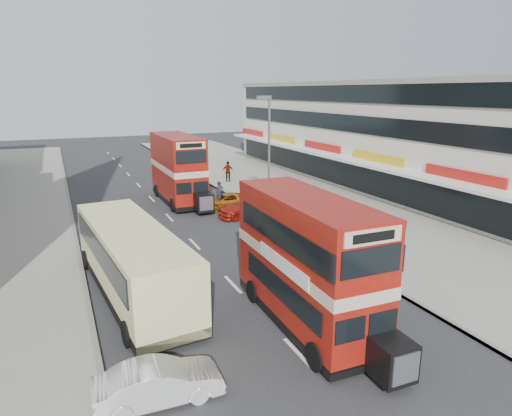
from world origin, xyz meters
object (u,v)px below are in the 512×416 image
car_right_b (226,201)px  street_lamp (268,146)px  car_left_front (159,383)px  coach (132,258)px  cyclist (220,200)px  pedestrian_near (305,205)px  bus_main (307,261)px  pedestrian_far (228,171)px  car_right_a (252,207)px  bus_second (178,168)px

car_right_b → street_lamp: bearing=36.9°
car_left_front → car_right_b: car_left_front is taller
coach → street_lamp: bearing=35.1°
car_right_b → cyclist: 0.49m
car_left_front → pedestrian_near: pedestrian_near is taller
coach → cyclist: (8.22, 12.11, -0.95)m
bus_main → pedestrian_far: 26.82m
car_right_b → pedestrian_far: (3.45, 8.80, 0.55)m
street_lamp → car_left_front: street_lamp is taller
car_right_b → pedestrian_far: bearing=159.7°
street_lamp → car_left_front: (-11.23, -16.43, -4.20)m
car_left_front → pedestrian_far: size_ratio=1.87×
pedestrian_far → pedestrian_near: bearing=-76.8°
street_lamp → bus_main: bearing=-110.3°
coach → bus_main: bearing=-48.9°
car_left_front → car_right_a: (10.01, 16.43, 0.10)m
pedestrian_far → car_right_a: bearing=-90.5°
coach → car_left_front: size_ratio=2.99×
car_right_a → pedestrian_far: size_ratio=2.50×
street_lamp → car_left_front: 20.34m
cyclist → bus_second: bearing=118.1°
pedestrian_far → car_right_b: bearing=-99.2°
coach → pedestrian_far: bearing=54.3°
street_lamp → pedestrian_near: size_ratio=4.44×
coach → cyclist: bearing=50.4°
pedestrian_near → car_left_front: bearing=33.1°
cyclist → coach: bearing=-129.7°
bus_main → bus_second: size_ratio=0.94×
bus_second → pedestrian_far: bearing=-138.7°
bus_second → car_right_a: 7.41m
bus_main → cyclist: size_ratio=4.20×
street_lamp → car_right_b: street_lamp is taller
car_left_front → pedestrian_far: bearing=-21.8°
car_left_front → cyclist: 21.25m
car_left_front → street_lamp: bearing=-31.9°
bus_second → pedestrian_near: (6.34, -8.55, -1.56)m
coach → car_right_b: (8.67, 12.00, -1.07)m
car_left_front → pedestrian_near: (12.87, 14.13, 0.48)m
bus_main → street_lamp: bearing=-109.0°
street_lamp → car_right_a: (-1.22, 0.00, -4.10)m
car_right_b → pedestrian_near: size_ratio=2.15×
bus_main → cyclist: bus_main is taller
bus_main → bus_second: (0.59, 20.56, 0.16)m
bus_main → pedestrian_far: size_ratio=4.53×
bus_main → coach: 7.52m
bus_second → street_lamp: bearing=126.9°
car_right_a → car_right_b: 2.95m
bus_main → cyclist: bearing=-97.9°
street_lamp → cyclist: 5.64m
street_lamp → pedestrian_far: street_lamp is taller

